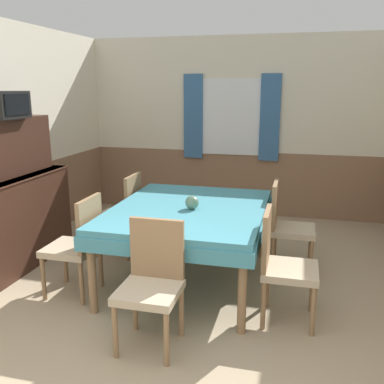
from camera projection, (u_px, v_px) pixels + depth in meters
wall_back at (235, 127)px, 6.29m from camera, size 4.77×0.10×2.60m
wall_left at (1, 142)px, 4.64m from camera, size 0.05×5.00×2.60m
dining_table at (189, 217)px, 4.13m from camera, size 1.46×1.80×0.76m
chair_head_near at (152, 280)px, 3.14m from camera, size 0.44×0.44×0.94m
chair_right_far at (286, 224)px, 4.43m from camera, size 0.44×0.44×0.94m
chair_left_far at (123, 211)px, 4.87m from camera, size 0.44×0.44×0.94m
chair_right_near at (282, 262)px, 3.46m from camera, size 0.44×0.44×0.94m
chair_left_near at (78, 243)px, 3.89m from camera, size 0.44×0.44×0.94m
sideboard at (15, 204)px, 4.52m from camera, size 0.46×1.44×1.57m
tv at (5, 105)px, 4.27m from camera, size 0.29×0.46×0.27m
vase at (192, 202)px, 4.02m from camera, size 0.13×0.13×0.13m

